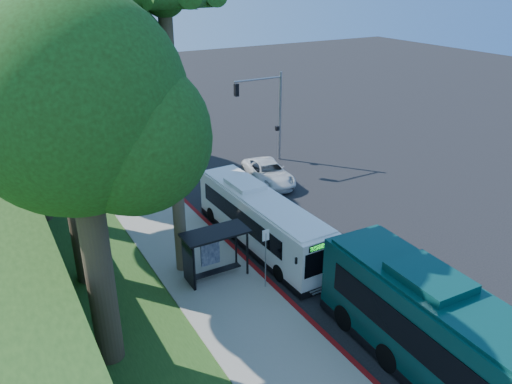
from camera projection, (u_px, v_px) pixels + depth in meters
ground at (300, 221)px, 30.22m from camera, size 140.00×140.00×0.00m
sidewalk at (188, 251)px, 26.89m from camera, size 4.50×70.00×0.12m
red_curb at (262, 275)px, 24.75m from camera, size 0.25×30.00×0.13m
grass_verge at (60, 238)px, 28.29m from camera, size 8.00×70.00×0.06m
bus_shelter at (210, 246)px, 23.93m from camera, size 3.20×1.51×2.55m
stop_sign_pole at (266, 251)px, 22.96m from camera, size 0.35×0.06×3.17m
traffic_signal_pole at (269, 107)px, 38.10m from camera, size 4.10×0.30×7.00m
palm_tree at (165, 11)px, 20.32m from camera, size 4.20×4.20×14.40m
tree_0 at (55, 44)px, 20.07m from camera, size 8.40×8.00×15.70m
tree_2 at (23, 27)px, 33.30m from camera, size 8.82×8.40×15.12m
tree_4 at (9, 20)px, 46.55m from camera, size 8.40×8.00×14.14m
tree_5 at (13, 22)px, 53.66m from camera, size 7.35×7.00×12.86m
tree_6 at (79, 116)px, 15.67m from camera, size 7.56×7.20×13.74m
white_bus at (261, 219)px, 27.04m from camera, size 2.50×10.74×3.19m
teal_bus at (468, 355)px, 16.91m from camera, size 3.32×13.54×4.01m
pickup at (268, 173)px, 35.49m from camera, size 3.36×5.78×1.51m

